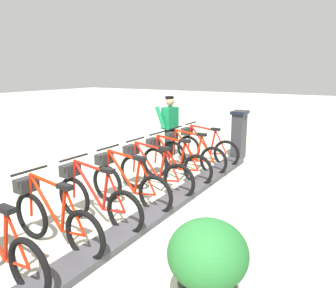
# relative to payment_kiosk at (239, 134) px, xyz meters

# --- Properties ---
(ground_plane) EXTENTS (60.00, 60.00, 0.00)m
(ground_plane) POSITION_rel_payment_kiosk_xyz_m (-0.05, 4.25, -0.67)
(ground_plane) COLOR beige
(dock_rail_base) EXTENTS (0.44, 7.85, 0.10)m
(dock_rail_base) POSITION_rel_payment_kiosk_xyz_m (-0.05, 4.25, -0.62)
(dock_rail_base) COLOR #47474C
(dock_rail_base) RESTS_ON ground
(payment_kiosk) EXTENTS (0.36, 0.52, 1.28)m
(payment_kiosk) POSITION_rel_payment_kiosk_xyz_m (0.00, 0.00, 0.00)
(payment_kiosk) COLOR #38383D
(payment_kiosk) RESTS_ON ground
(bike_docked_0) EXTENTS (1.72, 0.54, 1.02)m
(bike_docked_0) POSITION_rel_payment_kiosk_xyz_m (0.57, 0.92, -0.24)
(bike_docked_0) COLOR black
(bike_docked_0) RESTS_ON ground
(bike_docked_1) EXTENTS (1.72, 0.54, 1.02)m
(bike_docked_1) POSITION_rel_payment_kiosk_xyz_m (0.57, 1.70, -0.24)
(bike_docked_1) COLOR black
(bike_docked_1) RESTS_ON ground
(bike_docked_2) EXTENTS (1.72, 0.54, 1.02)m
(bike_docked_2) POSITION_rel_payment_kiosk_xyz_m (0.57, 2.49, -0.24)
(bike_docked_2) COLOR black
(bike_docked_2) RESTS_ON ground
(bike_docked_3) EXTENTS (1.72, 0.54, 1.02)m
(bike_docked_3) POSITION_rel_payment_kiosk_xyz_m (0.57, 3.27, -0.24)
(bike_docked_3) COLOR black
(bike_docked_3) RESTS_ON ground
(bike_docked_4) EXTENTS (1.72, 0.54, 1.02)m
(bike_docked_4) POSITION_rel_payment_kiosk_xyz_m (0.57, 4.05, -0.24)
(bike_docked_4) COLOR black
(bike_docked_4) RESTS_ON ground
(bike_docked_5) EXTENTS (1.72, 0.54, 1.02)m
(bike_docked_5) POSITION_rel_payment_kiosk_xyz_m (0.57, 4.84, -0.24)
(bike_docked_5) COLOR black
(bike_docked_5) RESTS_ON ground
(bike_docked_6) EXTENTS (1.72, 0.54, 1.02)m
(bike_docked_6) POSITION_rel_payment_kiosk_xyz_m (0.57, 5.62, -0.24)
(bike_docked_6) COLOR black
(bike_docked_6) RESTS_ON ground
(worker_near_rack) EXTENTS (0.53, 0.67, 1.66)m
(worker_near_rack) POSITION_rel_payment_kiosk_xyz_m (1.54, 0.98, 0.24)
(worker_near_rack) COLOR white
(worker_near_rack) RESTS_ON ground
(planter_bush) EXTENTS (0.76, 0.76, 0.97)m
(planter_bush) POSITION_rel_payment_kiosk_xyz_m (-1.69, 5.71, -0.12)
(planter_bush) COLOR #59544C
(planter_bush) RESTS_ON ground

